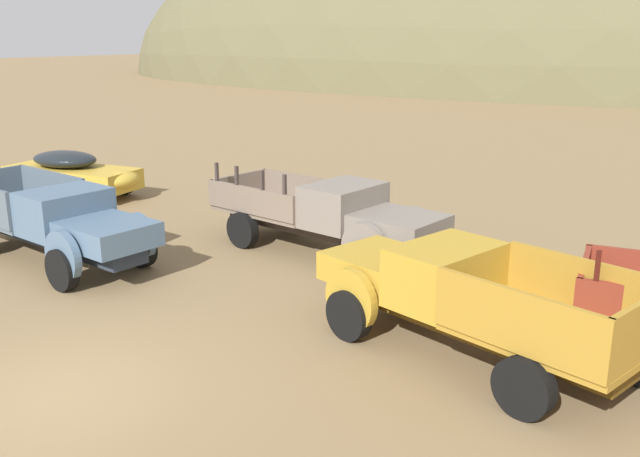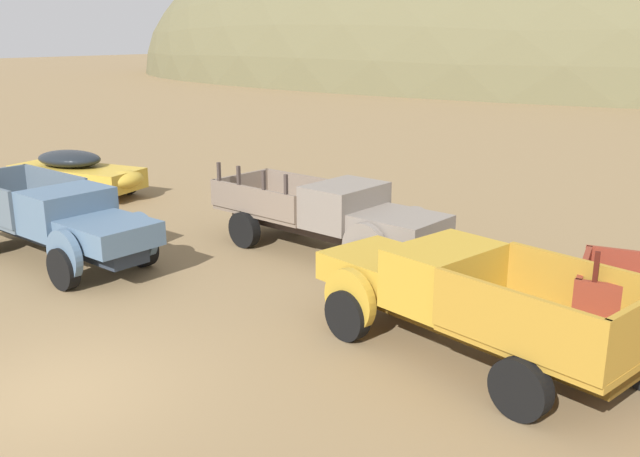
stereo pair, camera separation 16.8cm
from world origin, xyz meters
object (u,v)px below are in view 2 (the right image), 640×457
truck_chalk_blue (65,223)px  truck_mustard (450,295)px  car_faded_yellow (80,173)px  truck_primer_gray (341,218)px

truck_chalk_blue → truck_mustard: size_ratio=1.06×
car_faded_yellow → truck_chalk_blue: size_ratio=0.78×
truck_chalk_blue → truck_mustard: bearing=10.2°
truck_mustard → car_faded_yellow: bearing=-0.5°
car_faded_yellow → truck_mustard: (15.75, -4.03, 0.20)m
car_faded_yellow → truck_mustard: size_ratio=0.83×
truck_primer_gray → truck_chalk_blue: bearing=-134.2°
truck_primer_gray → truck_mustard: (4.51, -3.43, 0.01)m
car_faded_yellow → truck_mustard: truck_mustard is taller
truck_chalk_blue → truck_mustard: 9.80m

